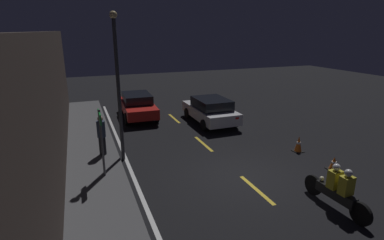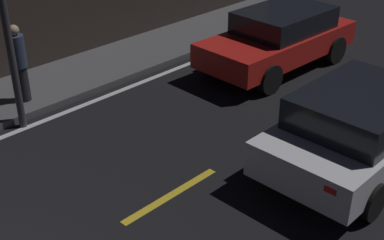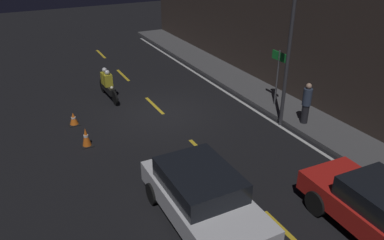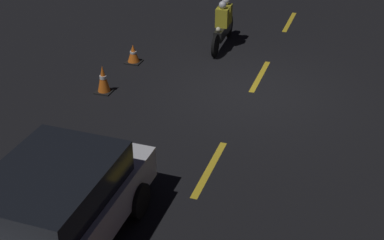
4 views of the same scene
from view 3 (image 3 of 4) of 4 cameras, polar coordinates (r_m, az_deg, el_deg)
ground_plane at (r=15.89m, az=-4.38°, el=0.89°), size 56.00×56.00×0.00m
raised_curb at (r=18.15m, az=10.05°, el=4.18°), size 28.00×2.01×0.15m
building_front at (r=18.11m, az=13.67°, el=11.95°), size 28.00×0.30×5.05m
lane_dash_a at (r=24.85m, az=-13.71°, el=9.75°), size 2.00×0.14×0.01m
lane_dash_b at (r=20.70m, az=-10.48°, el=6.73°), size 2.00×0.14×0.01m
lane_dash_c at (r=16.73m, az=-5.74°, el=2.21°), size 2.00×0.14×0.01m
lane_dash_d at (r=13.11m, az=1.73°, el=-4.97°), size 2.00×0.14×0.01m
lane_dash_e at (r=10.21m, az=14.55°, el=-16.58°), size 2.00×0.14×0.01m
lane_solid_kerb at (r=17.49m, az=6.72°, el=3.28°), size 25.20×0.14×0.01m
sedan_white at (r=9.89m, az=1.54°, el=-11.40°), size 4.17×2.02×1.45m
motorcycle at (r=17.66m, az=-12.76°, el=5.29°), size 2.38×0.39×1.40m
traffic_cone_near at (r=15.60m, az=-17.60°, el=0.17°), size 0.43×0.43×0.52m
traffic_cone_mid at (r=13.86m, az=-15.84°, el=-2.54°), size 0.40×0.40×0.72m
pedestrian at (r=15.11m, az=17.04°, el=2.49°), size 0.34×0.34×1.65m
shop_sign at (r=16.24m, az=13.03°, el=7.86°), size 0.90×0.08×2.40m
street_lamp at (r=14.24m, az=14.63°, el=10.97°), size 0.28×0.28×5.76m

